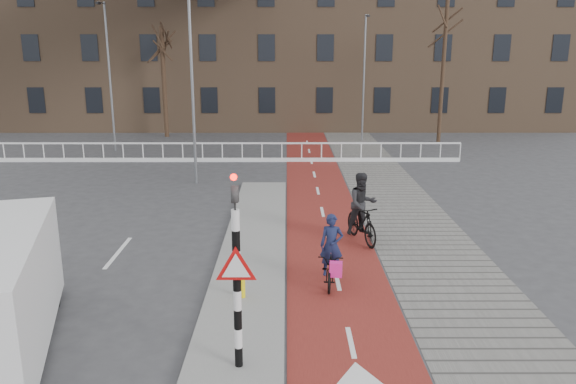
{
  "coord_description": "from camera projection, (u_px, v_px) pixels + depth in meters",
  "views": [
    {
      "loc": [
        0.25,
        -10.87,
        5.58
      ],
      "look_at": [
        0.29,
        5.0,
        1.5
      ],
      "focal_mm": 35.0,
      "sensor_mm": 36.0,
      "label": 1
    }
  ],
  "objects": [
    {
      "name": "traffic_signal",
      "position": [
        237.0,
        267.0,
        9.46
      ],
      "size": [
        0.8,
        0.8,
        3.68
      ],
      "color": "black",
      "rests_on": "curb_island"
    },
    {
      "name": "streetlight_right",
      "position": [
        364.0,
        79.0,
        34.14
      ],
      "size": [
        0.12,
        0.12,
        7.52
      ],
      "primitive_type": "cylinder",
      "color": "slate",
      "rests_on": "ground"
    },
    {
      "name": "curb_island",
      "position": [
        253.0,
        250.0,
        15.77
      ],
      "size": [
        1.8,
        16.0,
        0.12
      ],
      "primitive_type": "cube",
      "color": "gray",
      "rests_on": "ground"
    },
    {
      "name": "townhouse_row",
      "position": [
        242.0,
        17.0,
        40.95
      ],
      "size": [
        46.0,
        10.0,
        15.9
      ],
      "color": "#7F6047",
      "rests_on": "ground"
    },
    {
      "name": "streetlight_near",
      "position": [
        193.0,
        93.0,
        22.94
      ],
      "size": [
        0.12,
        0.12,
        7.56
      ],
      "primitive_type": "cylinder",
      "color": "slate",
      "rests_on": "ground"
    },
    {
      "name": "tree_mid",
      "position": [
        164.0,
        83.0,
        35.6
      ],
      "size": [
        0.29,
        0.29,
        6.91
      ],
      "primitive_type": "cylinder",
      "color": "#312116",
      "rests_on": "ground"
    },
    {
      "name": "cyclist_near",
      "position": [
        331.0,
        261.0,
        13.49
      ],
      "size": [
        0.77,
        1.72,
        1.76
      ],
      "rotation": [
        0.0,
        0.0,
        -0.12
      ],
      "color": "black",
      "rests_on": "bike_lane"
    },
    {
      "name": "cyclist_far",
      "position": [
        362.0,
        214.0,
        16.42
      ],
      "size": [
        1.12,
        2.03,
        2.09
      ],
      "rotation": [
        0.0,
        0.0,
        0.31
      ],
      "color": "black",
      "rests_on": "bike_lane"
    },
    {
      "name": "railing",
      "position": [
        183.0,
        156.0,
        28.29
      ],
      "size": [
        28.0,
        0.1,
        0.99
      ],
      "color": "silver",
      "rests_on": "ground"
    },
    {
      "name": "tree_right",
      "position": [
        443.0,
        73.0,
        33.06
      ],
      "size": [
        0.23,
        0.23,
        8.25
      ],
      "primitive_type": "cylinder",
      "color": "#312116",
      "rests_on": "ground"
    },
    {
      "name": "sidewalk",
      "position": [
        392.0,
        197.0,
        21.6
      ],
      "size": [
        3.0,
        60.0,
        0.01
      ],
      "primitive_type": "cube",
      "color": "slate",
      "rests_on": "ground"
    },
    {
      "name": "ground",
      "position": [
        275.0,
        319.0,
        11.91
      ],
      "size": [
        120.0,
        120.0,
        0.0
      ],
      "primitive_type": "plane",
      "color": "#38383A",
      "rests_on": "ground"
    },
    {
      "name": "bollard",
      "position": [
        242.0,
        281.0,
        12.58
      ],
      "size": [
        0.12,
        0.12,
        0.76
      ],
      "primitive_type": "cylinder",
      "color": "yellow",
      "rests_on": "curb_island"
    },
    {
      "name": "bike_lane",
      "position": [
        319.0,
        197.0,
        21.6
      ],
      "size": [
        2.5,
        60.0,
        0.01
      ],
      "primitive_type": "cube",
      "color": "maroon",
      "rests_on": "ground"
    },
    {
      "name": "streetlight_left",
      "position": [
        110.0,
        79.0,
        30.41
      ],
      "size": [
        0.12,
        0.12,
        7.94
      ],
      "primitive_type": "cylinder",
      "color": "slate",
      "rests_on": "ground"
    }
  ]
}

